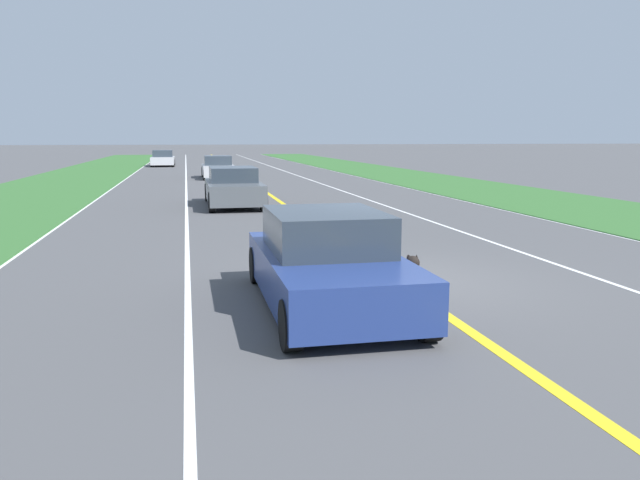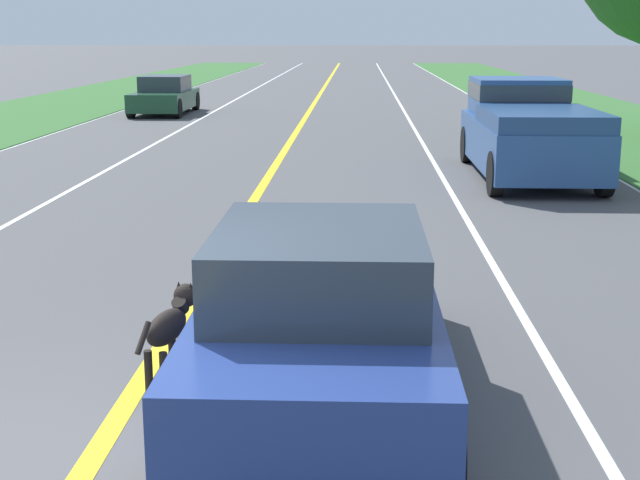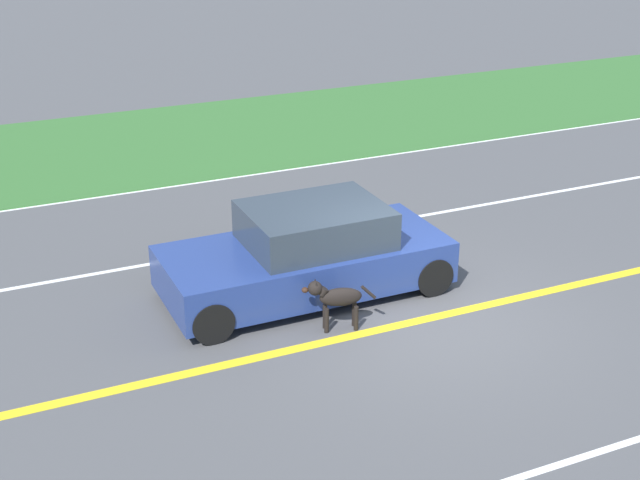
{
  "view_description": "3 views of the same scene",
  "coord_description": "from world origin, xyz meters",
  "px_view_note": "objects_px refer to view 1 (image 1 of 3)",
  "views": [
    {
      "loc": [
        3.45,
        9.83,
        2.44
      ],
      "look_at": [
        1.73,
        1.75,
        1.07
      ],
      "focal_mm": 35.0,
      "sensor_mm": 36.0,
      "label": 1
    },
    {
      "loc": [
        1.79,
        -5.55,
        2.84
      ],
      "look_at": [
        1.47,
        2.02,
        1.07
      ],
      "focal_mm": 50.0,
      "sensor_mm": 36.0,
      "label": 2
    },
    {
      "loc": [
        -9.68,
        6.1,
        6.15
      ],
      "look_at": [
        0.71,
        1.37,
        1.21
      ],
      "focal_mm": 50.0,
      "sensor_mm": 36.0,
      "label": 3
    }
  ],
  "objects_px": {
    "car_trailing_mid": "(218,168)",
    "car_trailing_far": "(163,159)",
    "dog": "(410,270)",
    "ego_car": "(328,263)",
    "car_trailing_near": "(233,188)"
  },
  "relations": [
    {
      "from": "car_trailing_mid",
      "to": "car_trailing_far",
      "type": "relative_size",
      "value": 0.99
    },
    {
      "from": "dog",
      "to": "car_trailing_far",
      "type": "height_order",
      "value": "car_trailing_far"
    },
    {
      "from": "ego_car",
      "to": "car_trailing_near",
      "type": "height_order",
      "value": "ego_car"
    },
    {
      "from": "car_trailing_mid",
      "to": "car_trailing_near",
      "type": "bearing_deg",
      "value": 89.18
    },
    {
      "from": "dog",
      "to": "car_trailing_near",
      "type": "height_order",
      "value": "car_trailing_near"
    },
    {
      "from": "ego_car",
      "to": "car_trailing_far",
      "type": "xyz_separation_m",
      "value": [
        3.88,
        -46.27,
        -0.01
      ]
    },
    {
      "from": "ego_car",
      "to": "dog",
      "type": "distance_m",
      "value": 1.24
    },
    {
      "from": "car_trailing_far",
      "to": "car_trailing_mid",
      "type": "bearing_deg",
      "value": 102.66
    },
    {
      "from": "car_trailing_near",
      "to": "car_trailing_mid",
      "type": "height_order",
      "value": "car_trailing_near"
    },
    {
      "from": "car_trailing_near",
      "to": "ego_car",
      "type": "bearing_deg",
      "value": 91.36
    },
    {
      "from": "ego_car",
      "to": "car_trailing_far",
      "type": "bearing_deg",
      "value": -85.2
    },
    {
      "from": "car_trailing_near",
      "to": "car_trailing_mid",
      "type": "xyz_separation_m",
      "value": [
        -0.22,
        -15.56,
        -0.03
      ]
    },
    {
      "from": "car_trailing_near",
      "to": "car_trailing_far",
      "type": "bearing_deg",
      "value": -83.74
    },
    {
      "from": "car_trailing_mid",
      "to": "car_trailing_far",
      "type": "xyz_separation_m",
      "value": [
        3.78,
        -16.82,
        0.01
      ]
    },
    {
      "from": "dog",
      "to": "car_trailing_mid",
      "type": "bearing_deg",
      "value": -72.43
    }
  ]
}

